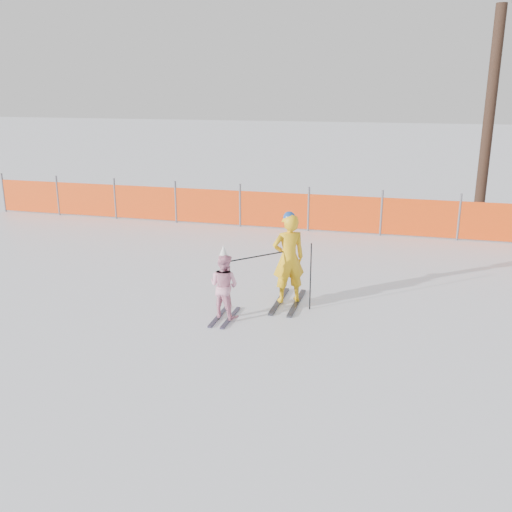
{
  "coord_description": "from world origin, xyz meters",
  "views": [
    {
      "loc": [
        2.55,
        -8.92,
        3.89
      ],
      "look_at": [
        0.0,
        0.5,
        1.0
      ],
      "focal_mm": 40.0,
      "sensor_mm": 36.0,
      "label": 1
    }
  ],
  "objects": [
    {
      "name": "ground",
      "position": [
        0.0,
        0.0,
        0.0
      ],
      "size": [
        120.0,
        120.0,
        0.0
      ],
      "primitive_type": "plane",
      "color": "white",
      "rests_on": "ground"
    },
    {
      "name": "child",
      "position": [
        -0.42,
        -0.08,
        0.61
      ],
      "size": [
        0.65,
        0.98,
        1.33
      ],
      "color": "black",
      "rests_on": "ground"
    },
    {
      "name": "safety_fence",
      "position": [
        -1.87,
        6.58,
        0.56
      ],
      "size": [
        16.58,
        0.06,
        1.25
      ],
      "color": "#595960",
      "rests_on": "ground"
    },
    {
      "name": "adult",
      "position": [
        0.51,
        0.91,
        0.87
      ],
      "size": [
        0.73,
        1.4,
        1.75
      ],
      "color": "black",
      "rests_on": "ground"
    },
    {
      "name": "ski_poles",
      "position": [
        0.53,
        0.57,
        0.81
      ],
      "size": [
        1.31,
        0.83,
        1.25
      ],
      "color": "black",
      "rests_on": "ground"
    }
  ]
}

